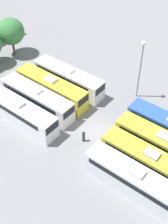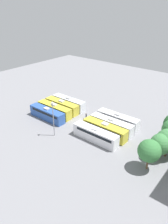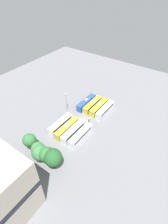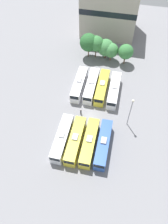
# 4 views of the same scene
# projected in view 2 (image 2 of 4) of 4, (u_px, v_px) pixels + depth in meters

# --- Properties ---
(ground_plane) EXTENTS (120.05, 120.05, 0.00)m
(ground_plane) POSITION_uv_depth(u_px,v_px,m) (81.00, 122.00, 59.11)
(ground_plane) COLOR gray
(bus_0) EXTENTS (2.53, 11.46, 3.35)m
(bus_0) POSITION_uv_depth(u_px,v_px,m) (69.00, 103.00, 66.45)
(bus_0) COLOR silver
(bus_0) RESTS_ON ground_plane
(bus_1) EXTENTS (2.53, 11.46, 3.35)m
(bus_1) POSITION_uv_depth(u_px,v_px,m) (62.00, 106.00, 64.38)
(bus_1) COLOR gold
(bus_1) RESTS_ON ground_plane
(bus_2) EXTENTS (2.53, 11.46, 3.35)m
(bus_2) POSITION_uv_depth(u_px,v_px,m) (55.00, 110.00, 62.10)
(bus_2) COLOR gold
(bus_2) RESTS_ON ground_plane
(bus_3) EXTENTS (2.53, 11.46, 3.35)m
(bus_3) POSITION_uv_depth(u_px,v_px,m) (47.00, 114.00, 59.84)
(bus_3) COLOR #2D56A8
(bus_3) RESTS_ON ground_plane
(bus_4) EXTENTS (2.53, 11.46, 3.35)m
(bus_4) POSITION_uv_depth(u_px,v_px,m) (118.00, 120.00, 56.76)
(bus_4) COLOR white
(bus_4) RESTS_ON ground_plane
(bus_5) EXTENTS (2.53, 11.46, 3.35)m
(bus_5) POSITION_uv_depth(u_px,v_px,m) (111.00, 125.00, 54.39)
(bus_5) COLOR silver
(bus_5) RESTS_ON ground_plane
(bus_6) EXTENTS (2.53, 11.46, 3.35)m
(bus_6) POSITION_uv_depth(u_px,v_px,m) (105.00, 129.00, 52.35)
(bus_6) COLOR gold
(bus_6) RESTS_ON ground_plane
(bus_7) EXTENTS (2.53, 11.46, 3.35)m
(bus_7) POSITION_uv_depth(u_px,v_px,m) (96.00, 135.00, 50.33)
(bus_7) COLOR white
(bus_7) RESTS_ON ground_plane
(worker_person) EXTENTS (0.36, 0.36, 1.75)m
(worker_person) POSITION_uv_depth(u_px,v_px,m) (86.00, 116.00, 60.38)
(worker_person) COLOR #333338
(worker_person) RESTS_ON ground_plane
(light_pole) EXTENTS (0.60, 0.60, 8.92)m
(light_pole) POSITION_uv_depth(u_px,v_px,m) (53.00, 114.00, 50.36)
(light_pole) COLOR gray
(light_pole) RESTS_ON ground_plane
(tree_2) EXTENTS (5.05, 5.05, 6.30)m
(tree_2) POSITION_uv_depth(u_px,v_px,m) (168.00, 141.00, 44.25)
(tree_2) COLOR brown
(tree_2) RESTS_ON ground_plane
(tree_3) EXTENTS (4.31, 4.31, 5.79)m
(tree_3) POSITION_uv_depth(u_px,v_px,m) (161.00, 144.00, 43.52)
(tree_3) COLOR brown
(tree_3) RESTS_ON ground_plane
(tree_4) EXTENTS (4.42, 4.42, 6.41)m
(tree_4) POSITION_uv_depth(u_px,v_px,m) (149.00, 151.00, 40.58)
(tree_4) COLOR brown
(tree_4) RESTS_ON ground_plane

